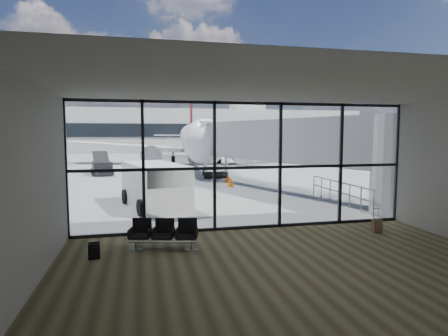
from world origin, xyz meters
name	(u,v)px	position (x,y,z in m)	size (l,w,h in m)	color
ground	(167,158)	(0.00, 40.00, 0.00)	(220.00, 220.00, 0.00)	slate
lounge_shell	(308,166)	(0.00, -4.80, 2.65)	(12.02, 8.01, 4.51)	brown
glass_curtain_wall	(248,166)	(0.00, 0.00, 2.25)	(12.10, 0.12, 4.50)	white
jet_bridge	(296,145)	(4.90, 7.07, 2.76)	(8.00, 16.50, 4.33)	#929497
apron_railing	(339,190)	(5.60, 3.50, 0.72)	(0.06, 5.46, 1.11)	gray
far_terminal	(155,130)	(-0.59, 61.97, 4.21)	(80.00, 12.20, 11.00)	#A3A39E
tree_3	(23,128)	(-27.00, 72.00, 4.63)	(4.95, 4.95, 7.12)	#382619
tree_4	(54,125)	(-21.00, 72.00, 5.25)	(5.61, 5.61, 8.07)	#382619
tree_5	(85,122)	(-15.00, 72.00, 5.88)	(6.27, 6.27, 9.03)	#382619
seating_row	(164,232)	(-3.05, -1.68, 0.49)	(2.00, 1.00, 0.89)	gray
backpack	(94,251)	(-4.96, -2.20, 0.22)	(0.32, 0.30, 0.45)	black
suitcase	(377,226)	(4.17, -1.51, 0.25)	(0.33, 0.26, 0.84)	#86644B
airliner	(196,139)	(2.67, 30.35, 2.74)	(30.00, 34.85, 8.98)	white
service_van	(155,185)	(-3.04, 4.57, 1.04)	(3.11, 5.01, 2.03)	silver
belt_loader	(102,167)	(-6.79, 19.80, 0.63)	(2.04, 4.22, 1.87)	black
traffic_cone_a	(178,185)	(-1.44, 10.21, 0.28)	(0.41, 0.41, 0.58)	#D55C0B
traffic_cone_b	(230,182)	(1.94, 10.57, 0.32)	(0.47, 0.47, 0.68)	orange
traffic_cone_c	(228,178)	(2.26, 12.60, 0.29)	(0.43, 0.43, 0.61)	#FF4D0D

